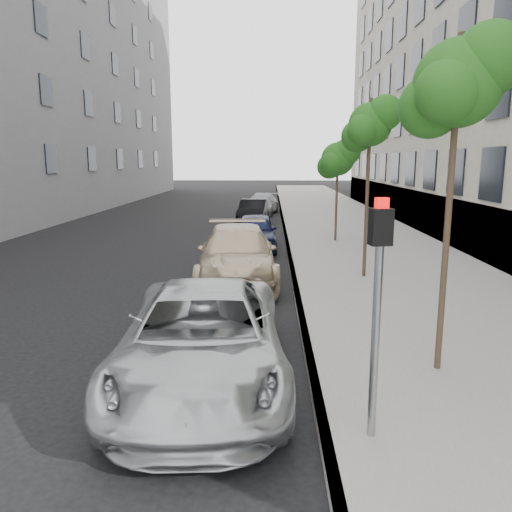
{
  "coord_description": "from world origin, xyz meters",
  "views": [
    {
      "loc": [
        0.49,
        -6.17,
        3.45
      ],
      "look_at": [
        0.19,
        3.92,
        1.5
      ],
      "focal_mm": 35.0,
      "sensor_mm": 36.0,
      "label": 1
    }
  ],
  "objects_px": {
    "signal_pole": "(378,291)",
    "sedan_black": "(253,212)",
    "tree_far": "(338,159)",
    "minivan": "(202,338)",
    "tree_mid": "(371,125)",
    "sedan_rear": "(261,204)",
    "suv": "(237,255)",
    "sedan_blue": "(255,232)",
    "tree_near": "(460,84)"
  },
  "relations": [
    {
      "from": "tree_mid",
      "to": "signal_pole",
      "type": "bearing_deg",
      "value": -99.92
    },
    {
      "from": "tree_far",
      "to": "sedan_black",
      "type": "height_order",
      "value": "tree_far"
    },
    {
      "from": "sedan_black",
      "to": "minivan",
      "type": "bearing_deg",
      "value": -86.19
    },
    {
      "from": "tree_near",
      "to": "minivan",
      "type": "height_order",
      "value": "tree_near"
    },
    {
      "from": "minivan",
      "to": "sedan_rear",
      "type": "distance_m",
      "value": 24.7
    },
    {
      "from": "tree_near",
      "to": "sedan_rear",
      "type": "xyz_separation_m",
      "value": [
        -3.33,
        24.31,
        -3.89
      ]
    },
    {
      "from": "tree_far",
      "to": "minivan",
      "type": "distance_m",
      "value": 14.18
    },
    {
      "from": "tree_far",
      "to": "signal_pole",
      "type": "height_order",
      "value": "tree_far"
    },
    {
      "from": "tree_mid",
      "to": "tree_far",
      "type": "relative_size",
      "value": 1.21
    },
    {
      "from": "minivan",
      "to": "suv",
      "type": "bearing_deg",
      "value": 85.47
    },
    {
      "from": "tree_near",
      "to": "tree_mid",
      "type": "relative_size",
      "value": 1.04
    },
    {
      "from": "signal_pole",
      "to": "sedan_black",
      "type": "xyz_separation_m",
      "value": [
        -2.19,
        21.52,
        -1.3
      ]
    },
    {
      "from": "suv",
      "to": "sedan_rear",
      "type": "relative_size",
      "value": 1.21
    },
    {
      "from": "tree_near",
      "to": "minivan",
      "type": "relative_size",
      "value": 0.97
    },
    {
      "from": "tree_near",
      "to": "sedan_rear",
      "type": "relative_size",
      "value": 1.17
    },
    {
      "from": "sedan_blue",
      "to": "sedan_black",
      "type": "xyz_separation_m",
      "value": [
        -0.36,
        7.87,
        -0.03
      ]
    },
    {
      "from": "signal_pole",
      "to": "suv",
      "type": "relative_size",
      "value": 0.54
    },
    {
      "from": "signal_pole",
      "to": "sedan_black",
      "type": "distance_m",
      "value": 21.67
    },
    {
      "from": "tree_mid",
      "to": "sedan_rear",
      "type": "distance_m",
      "value": 18.5
    },
    {
      "from": "tree_far",
      "to": "sedan_blue",
      "type": "xyz_separation_m",
      "value": [
        -3.33,
        -1.4,
        -2.79
      ]
    },
    {
      "from": "tree_near",
      "to": "sedan_black",
      "type": "xyz_separation_m",
      "value": [
        -3.69,
        19.47,
        -3.87
      ]
    },
    {
      "from": "tree_mid",
      "to": "minivan",
      "type": "bearing_deg",
      "value": -118.78
    },
    {
      "from": "tree_mid",
      "to": "tree_far",
      "type": "height_order",
      "value": "tree_mid"
    },
    {
      "from": "signal_pole",
      "to": "sedan_blue",
      "type": "relative_size",
      "value": 0.72
    },
    {
      "from": "tree_mid",
      "to": "tree_far",
      "type": "distance_m",
      "value": 6.56
    },
    {
      "from": "suv",
      "to": "tree_mid",
      "type": "bearing_deg",
      "value": -0.01
    },
    {
      "from": "minivan",
      "to": "tree_near",
      "type": "bearing_deg",
      "value": 2.14
    },
    {
      "from": "signal_pole",
      "to": "tree_mid",
      "type": "bearing_deg",
      "value": 70.29
    },
    {
      "from": "tree_near",
      "to": "tree_far",
      "type": "height_order",
      "value": "tree_near"
    },
    {
      "from": "tree_mid",
      "to": "minivan",
      "type": "height_order",
      "value": "tree_mid"
    },
    {
      "from": "tree_near",
      "to": "sedan_black",
      "type": "relative_size",
      "value": 1.3
    },
    {
      "from": "tree_far",
      "to": "suv",
      "type": "distance_m",
      "value": 8.13
    },
    {
      "from": "suv",
      "to": "sedan_black",
      "type": "distance_m",
      "value": 13.2
    },
    {
      "from": "sedan_black",
      "to": "sedan_rear",
      "type": "bearing_deg",
      "value": 89.81
    },
    {
      "from": "tree_near",
      "to": "sedan_blue",
      "type": "bearing_deg",
      "value": 106.0
    },
    {
      "from": "sedan_blue",
      "to": "tree_mid",
      "type": "bearing_deg",
      "value": -57.95
    },
    {
      "from": "minivan",
      "to": "sedan_black",
      "type": "height_order",
      "value": "minivan"
    },
    {
      "from": "sedan_black",
      "to": "signal_pole",
      "type": "bearing_deg",
      "value": -80.1
    },
    {
      "from": "tree_far",
      "to": "sedan_black",
      "type": "relative_size",
      "value": 1.04
    },
    {
      "from": "sedan_blue",
      "to": "sedan_rear",
      "type": "height_order",
      "value": "sedan_blue"
    },
    {
      "from": "tree_far",
      "to": "signal_pole",
      "type": "distance_m",
      "value": 15.2
    },
    {
      "from": "sedan_blue",
      "to": "tree_near",
      "type": "bearing_deg",
      "value": -75.06
    },
    {
      "from": "tree_far",
      "to": "signal_pole",
      "type": "bearing_deg",
      "value": -95.68
    },
    {
      "from": "tree_mid",
      "to": "sedan_black",
      "type": "xyz_separation_m",
      "value": [
        -3.69,
        12.97,
        -3.72
      ]
    },
    {
      "from": "minivan",
      "to": "sedan_black",
      "type": "relative_size",
      "value": 1.34
    },
    {
      "from": "tree_near",
      "to": "suv",
      "type": "relative_size",
      "value": 0.96
    },
    {
      "from": "tree_near",
      "to": "sedan_rear",
      "type": "distance_m",
      "value": 24.84
    },
    {
      "from": "tree_far",
      "to": "sedan_black",
      "type": "xyz_separation_m",
      "value": [
        -3.69,
        6.47,
        -2.82
      ]
    },
    {
      "from": "suv",
      "to": "sedan_rear",
      "type": "xyz_separation_m",
      "value": [
        0.36,
        18.03,
        -0.14
      ]
    },
    {
      "from": "sedan_blue",
      "to": "sedan_black",
      "type": "distance_m",
      "value": 7.88
    }
  ]
}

